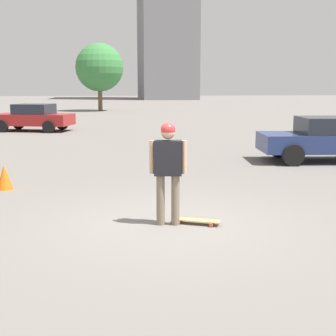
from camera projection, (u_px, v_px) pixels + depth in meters
name	position (u px, v px, depth m)	size (l,w,h in m)	color
ground_plane	(168.00, 224.00, 8.14)	(220.00, 220.00, 0.00)	slate
person	(168.00, 164.00, 7.95)	(0.27, 0.63, 1.78)	#7A6B56
skateboard	(196.00, 221.00, 8.15)	(0.51, 0.86, 0.08)	tan
car_parked_near	(326.00, 138.00, 14.86)	(2.31, 4.27, 1.41)	navy
car_parked_far	(33.00, 117.00, 24.94)	(2.95, 4.49, 1.44)	maroon
tree_distant	(99.00, 67.00, 44.52)	(4.56, 4.56, 6.41)	brown
traffic_cone	(4.00, 177.00, 10.85)	(0.38, 0.38, 0.58)	orange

